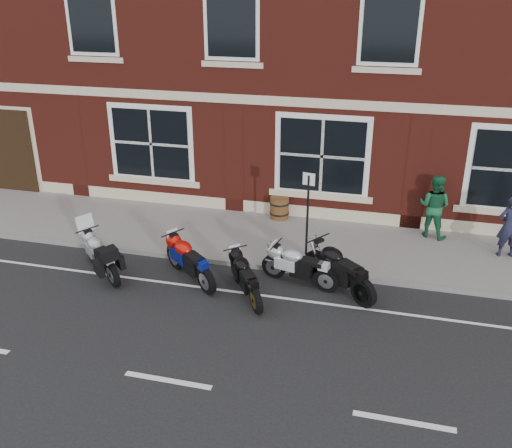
# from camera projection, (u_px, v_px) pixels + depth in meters

# --- Properties ---
(ground) EXTENTS (80.00, 80.00, 0.00)m
(ground) POSITION_uv_depth(u_px,v_px,m) (220.00, 295.00, 12.58)
(ground) COLOR black
(ground) RESTS_ON ground
(sidewalk) EXTENTS (30.00, 3.00, 0.12)m
(sidewalk) POSITION_uv_depth(u_px,v_px,m) (255.00, 237.00, 15.21)
(sidewalk) COLOR slate
(sidewalk) RESTS_ON ground
(kerb) EXTENTS (30.00, 0.16, 0.12)m
(kerb) POSITION_uv_depth(u_px,v_px,m) (238.00, 263.00, 13.81)
(kerb) COLOR slate
(kerb) RESTS_ON ground
(moto_touring_silver) EXTENTS (1.57, 1.40, 1.30)m
(moto_touring_silver) POSITION_uv_depth(u_px,v_px,m) (101.00, 253.00, 13.30)
(moto_touring_silver) COLOR black
(moto_touring_silver) RESTS_ON ground
(moto_sport_red) EXTENTS (1.66, 1.43, 0.93)m
(moto_sport_red) POSITION_uv_depth(u_px,v_px,m) (190.00, 259.00, 13.01)
(moto_sport_red) COLOR black
(moto_sport_red) RESTS_ON ground
(moto_sport_black) EXTENTS (1.15, 1.68, 0.86)m
(moto_sport_black) POSITION_uv_depth(u_px,v_px,m) (247.00, 276.00, 12.35)
(moto_sport_black) COLOR black
(moto_sport_black) RESTS_ON ground
(moto_sport_silver) EXTENTS (1.87, 0.61, 0.86)m
(moto_sport_silver) POSITION_uv_depth(u_px,v_px,m) (299.00, 264.00, 12.85)
(moto_sport_silver) COLOR black
(moto_sport_silver) RESTS_ON ground
(moto_naked_black) EXTENTS (1.74, 1.57, 0.99)m
(moto_naked_black) POSITION_uv_depth(u_px,v_px,m) (339.00, 267.00, 12.56)
(moto_naked_black) COLOR black
(moto_naked_black) RESTS_ON ground
(pedestrian_left) EXTENTS (0.64, 0.50, 1.58)m
(pedestrian_left) POSITION_uv_depth(u_px,v_px,m) (509.00, 226.00, 13.76)
(pedestrian_left) COLOR #1B1D32
(pedestrian_left) RESTS_ON sidewalk
(pedestrian_right) EXTENTS (1.00, 0.90, 1.69)m
(pedestrian_right) POSITION_uv_depth(u_px,v_px,m) (434.00, 206.00, 14.79)
(pedestrian_right) COLOR #195733
(pedestrian_right) RESTS_ON sidewalk
(barrel_planter) EXTENTS (0.56, 0.56, 0.62)m
(barrel_planter) POSITION_uv_depth(u_px,v_px,m) (279.00, 208.00, 16.13)
(barrel_planter) COLOR #523115
(barrel_planter) RESTS_ON sidewalk
(parking_sign) EXTENTS (0.30, 0.08, 2.12)m
(parking_sign) POSITION_uv_depth(u_px,v_px,m) (308.00, 209.00, 13.64)
(parking_sign) COLOR black
(parking_sign) RESTS_ON sidewalk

